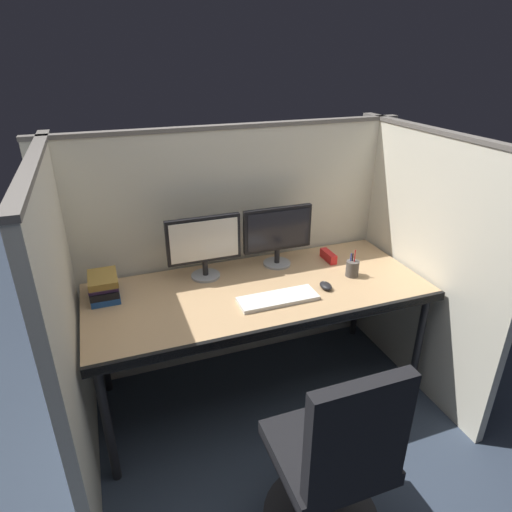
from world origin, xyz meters
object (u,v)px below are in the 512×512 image
object	(u,v)px
monitor_right	(278,232)
book_stack	(104,286)
computer_mouse	(326,286)
desk	(260,297)
red_stapler	(328,256)
keyboard_main	(278,299)
monitor_left	(204,243)
office_chair	(331,478)
pen_cup	(352,268)

from	to	relation	value
monitor_right	book_stack	bearing A→B (deg)	-177.31
monitor_right	computer_mouse	bearing A→B (deg)	-69.49
desk	computer_mouse	bearing A→B (deg)	-18.25
desk	red_stapler	world-z (taller)	red_stapler
desk	book_stack	size ratio (longest dim) A/B	8.35
keyboard_main	red_stapler	xyz separation A→B (m)	(0.49, 0.35, 0.02)
book_stack	red_stapler	xyz separation A→B (m)	(1.36, -0.01, -0.04)
monitor_right	computer_mouse	size ratio (longest dim) A/B	4.48
red_stapler	monitor_right	bearing A→B (deg)	170.80
monitor_left	keyboard_main	bearing A→B (deg)	-53.15
desk	monitor_left	distance (m)	0.44
office_chair	keyboard_main	xyz separation A→B (m)	(0.09, 0.80, 0.39)
monitor_right	red_stapler	xyz separation A→B (m)	(0.33, -0.05, -0.19)
computer_mouse	red_stapler	distance (m)	0.37
pen_cup	desk	bearing A→B (deg)	176.78
pen_cup	computer_mouse	bearing A→B (deg)	-158.95
monitor_right	keyboard_main	distance (m)	0.48
monitor_right	desk	bearing A→B (deg)	-129.20
pen_cup	office_chair	bearing A→B (deg)	-123.67
pen_cup	monitor_left	bearing A→B (deg)	160.80
keyboard_main	red_stapler	bearing A→B (deg)	35.39
book_stack	pen_cup	bearing A→B (deg)	-9.94
pen_cup	keyboard_main	bearing A→B (deg)	-167.88
red_stapler	keyboard_main	bearing A→B (deg)	-144.61
book_stack	red_stapler	distance (m)	1.36
desk	pen_cup	bearing A→B (deg)	-3.22
desk	monitor_right	world-z (taller)	monitor_right
red_stapler	monitor_left	bearing A→B (deg)	176.62
book_stack	red_stapler	size ratio (longest dim) A/B	1.52
keyboard_main	computer_mouse	xyz separation A→B (m)	(0.30, 0.03, 0.01)
office_chair	monitor_right	bearing A→B (deg)	82.88
keyboard_main	desk	bearing A→B (deg)	109.23
monitor_left	monitor_right	world-z (taller)	same
red_stapler	computer_mouse	bearing A→B (deg)	-120.58
office_chair	monitor_left	size ratio (longest dim) A/B	2.27
desk	keyboard_main	bearing A→B (deg)	-70.77
computer_mouse	red_stapler	size ratio (longest dim) A/B	0.64
pen_cup	red_stapler	world-z (taller)	pen_cup
office_chair	red_stapler	world-z (taller)	office_chair
office_chair	book_stack	size ratio (longest dim) A/B	4.28
monitor_left	red_stapler	world-z (taller)	monitor_left
book_stack	pen_cup	xyz separation A→B (m)	(1.39, -0.24, -0.02)
desk	keyboard_main	distance (m)	0.16
desk	red_stapler	xyz separation A→B (m)	(0.54, 0.21, 0.08)
monitor_left	monitor_right	bearing A→B (deg)	0.87
office_chair	pen_cup	distance (m)	1.18
monitor_left	book_stack	world-z (taller)	monitor_left
computer_mouse	pen_cup	distance (m)	0.24
monitor_right	pen_cup	size ratio (longest dim) A/B	2.53
office_chair	red_stapler	bearing A→B (deg)	67.85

